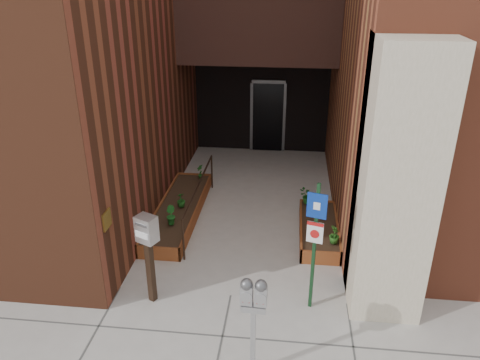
% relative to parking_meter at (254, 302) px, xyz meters
% --- Properties ---
extents(ground, '(80.00, 80.00, 0.00)m').
position_rel_parking_meter_xyz_m(ground, '(-0.53, 1.65, -1.23)').
color(ground, '#9E9991').
rests_on(ground, ground).
extents(planter_left, '(0.90, 3.60, 0.30)m').
position_rel_parking_meter_xyz_m(planter_left, '(-2.08, 4.35, -1.10)').
color(planter_left, brown).
rests_on(planter_left, ground).
extents(planter_right, '(0.80, 2.20, 0.30)m').
position_rel_parking_meter_xyz_m(planter_right, '(1.07, 3.85, -1.10)').
color(planter_right, brown).
rests_on(planter_right, ground).
extents(handrail, '(0.04, 3.34, 0.90)m').
position_rel_parking_meter_xyz_m(handrail, '(-1.58, 4.30, -0.48)').
color(handrail, black).
rests_on(handrail, ground).
extents(parking_meter, '(0.36, 0.17, 1.59)m').
position_rel_parking_meter_xyz_m(parking_meter, '(0.00, 0.00, 0.00)').
color(parking_meter, '#9C9C9F').
rests_on(parking_meter, ground).
extents(sign_post, '(0.31, 0.11, 2.29)m').
position_rel_parking_meter_xyz_m(sign_post, '(0.83, 1.51, 0.18)').
color(sign_post, '#13341A').
rests_on(sign_post, ground).
extents(payment_dropbox, '(0.39, 0.35, 1.63)m').
position_rel_parking_meter_xyz_m(payment_dropbox, '(-1.85, 1.39, -0.06)').
color(payment_dropbox, black).
rests_on(payment_dropbox, ground).
extents(shrub_left_a, '(0.43, 0.43, 0.34)m').
position_rel_parking_meter_xyz_m(shrub_left_a, '(-2.38, 3.25, -0.76)').
color(shrub_left_a, '#215017').
rests_on(shrub_left_a, planter_left).
extents(shrub_left_b, '(0.31, 0.31, 0.41)m').
position_rel_parking_meter_xyz_m(shrub_left_b, '(-2.04, 3.49, -0.73)').
color(shrub_left_b, '#1A5C1D').
rests_on(shrub_left_b, planter_left).
extents(shrub_left_c, '(0.26, 0.26, 0.34)m').
position_rel_parking_meter_xyz_m(shrub_left_c, '(-2.00, 4.27, -0.76)').
color(shrub_left_c, '#1A4F16').
rests_on(shrub_left_c, planter_left).
extents(shrub_left_d, '(0.26, 0.26, 0.38)m').
position_rel_parking_meter_xyz_m(shrub_left_d, '(-1.86, 5.83, -0.74)').
color(shrub_left_d, '#1A5A19').
rests_on(shrub_left_d, planter_left).
extents(shrub_right_a, '(0.24, 0.24, 0.36)m').
position_rel_parking_meter_xyz_m(shrub_right_a, '(1.32, 3.11, -0.75)').
color(shrub_right_a, '#225518').
rests_on(shrub_right_a, planter_right).
extents(shrub_right_b, '(0.25, 0.25, 0.35)m').
position_rel_parking_meter_xyz_m(shrub_right_b, '(1.10, 4.18, -0.76)').
color(shrub_right_b, '#295819').
rests_on(shrub_right_b, planter_right).
extents(shrub_right_c, '(0.45, 0.45, 0.36)m').
position_rel_parking_meter_xyz_m(shrub_right_c, '(0.82, 4.75, -0.75)').
color(shrub_right_c, '#185619').
rests_on(shrub_right_c, planter_right).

